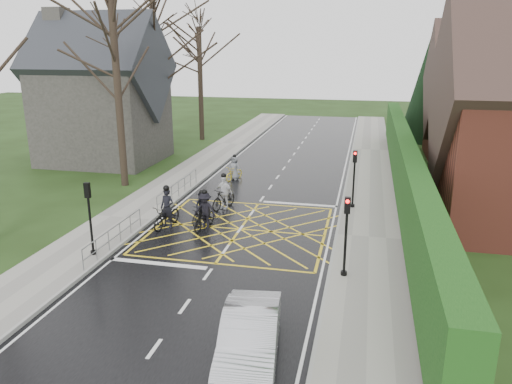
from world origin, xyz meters
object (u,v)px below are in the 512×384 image
at_px(cyclist_mid, 205,214).
at_px(car, 250,338).
at_px(cyclist_rear, 167,214).
at_px(cyclist_front, 224,196).
at_px(cyclist_lead, 234,171).
at_px(cyclist_back, 202,211).

height_order(cyclist_mid, car, cyclist_mid).
bearing_deg(cyclist_rear, cyclist_mid, 18.21).
distance_m(cyclist_rear, cyclist_front, 3.79).
bearing_deg(cyclist_lead, car, -53.81).
bearing_deg(cyclist_back, cyclist_rear, -135.20).
bearing_deg(cyclist_lead, cyclist_back, -66.12).
bearing_deg(cyclist_rear, car, -45.81).
xyz_separation_m(cyclist_rear, car, (6.33, -9.48, 0.05)).
relative_size(cyclist_front, cyclist_lead, 1.11).
height_order(cyclist_back, cyclist_front, cyclist_front).
xyz_separation_m(cyclist_rear, cyclist_front, (1.88, 3.29, 0.05)).
distance_m(cyclist_rear, car, 11.40).
relative_size(cyclist_mid, cyclist_front, 1.02).
distance_m(cyclist_back, cyclist_front, 2.44).
bearing_deg(cyclist_front, cyclist_back, -79.77).
xyz_separation_m(cyclist_lead, car, (5.46, -18.69, 0.15)).
distance_m(cyclist_back, cyclist_lead, 8.34).
height_order(cyclist_front, car, cyclist_front).
height_order(cyclist_mid, cyclist_lead, cyclist_mid).
bearing_deg(cyclist_front, car, -50.53).
bearing_deg(cyclist_mid, car, -55.83).
xyz_separation_m(cyclist_rear, cyclist_mid, (1.83, 0.25, 0.03)).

